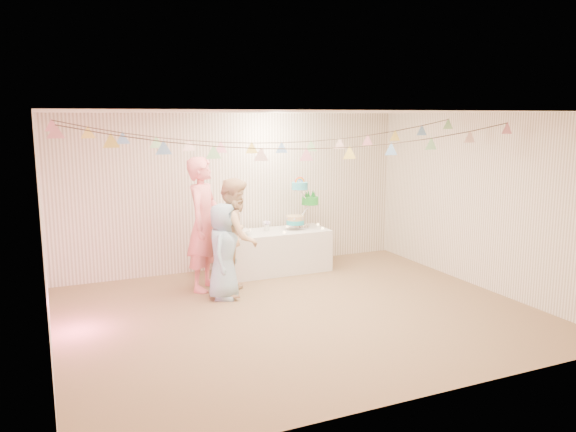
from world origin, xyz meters
name	(u,v)px	position (x,y,z in m)	size (l,w,h in m)	color
floor	(299,313)	(0.00, 0.00, 0.00)	(6.00, 6.00, 0.00)	#826346
ceiling	(299,112)	(0.00, 0.00, 2.60)	(6.00, 6.00, 0.00)	white
back_wall	(236,192)	(0.00, 2.50, 1.30)	(6.00, 6.00, 0.00)	white
front_wall	(420,262)	(0.00, -2.50, 1.30)	(6.00, 6.00, 0.00)	white
left_wall	(43,236)	(-3.00, 0.00, 1.30)	(5.00, 5.00, 0.00)	white
right_wall	(482,201)	(3.00, 0.00, 1.30)	(5.00, 5.00, 0.00)	white
table	(273,251)	(0.45, 1.97, 0.34)	(1.83, 0.73, 0.69)	silver
cake_stand	(302,201)	(1.00, 2.02, 1.15)	(0.72, 0.43, 0.81)	silver
cake_bottom	(296,220)	(0.85, 1.96, 0.84)	(0.31, 0.31, 0.15)	#27B0BA
cake_middle	(310,202)	(1.18, 2.11, 1.11)	(0.27, 0.27, 0.22)	green
cake_top_tier	(300,188)	(0.94, 1.99, 1.38)	(0.25, 0.25, 0.19)	#3FB3C7
platter	(239,230)	(-0.16, 1.92, 0.76)	(0.37, 0.37, 0.02)	white
posy	(267,222)	(0.36, 2.02, 0.84)	(0.15, 0.15, 0.17)	white
person_adult_a	(204,224)	(-0.83, 1.51, 0.99)	(0.72, 0.47, 1.98)	pink
person_adult_b	(236,236)	(-0.47, 1.14, 0.85)	(0.82, 0.64, 1.69)	#DDB288
person_child	(223,251)	(-0.71, 1.00, 0.68)	(0.67, 0.43, 1.36)	#98BBD8
bunting_back	(267,130)	(0.00, 1.10, 2.35)	(5.60, 1.10, 0.40)	pink
bunting_front	(306,135)	(0.00, -0.20, 2.32)	(5.60, 0.90, 0.36)	#72A5E5
tealight_0	(230,236)	(-0.35, 1.82, 0.70)	(0.04, 0.04, 0.03)	#FFD88C
tealight_1	(249,230)	(0.10, 2.15, 0.70)	(0.04, 0.04, 0.03)	#FFD88C
tealight_2	(284,232)	(0.55, 1.75, 0.70)	(0.04, 0.04, 0.03)	#FFD88C
tealight_3	(287,226)	(0.80, 2.19, 0.70)	(0.04, 0.04, 0.03)	#FFD88C
tealight_4	(323,228)	(1.27, 1.79, 0.70)	(0.04, 0.04, 0.03)	#FFD88C
tealight_5	(318,224)	(1.35, 2.12, 0.70)	(0.04, 0.04, 0.03)	#FFD88C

